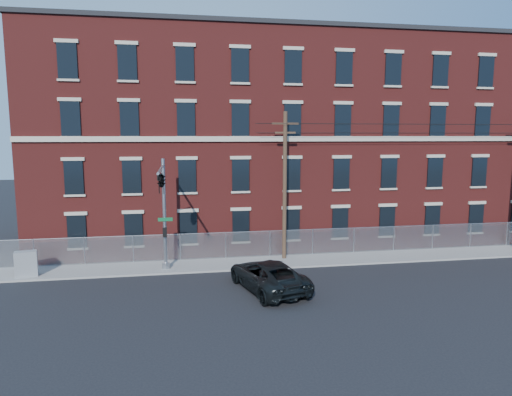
{
  "coord_description": "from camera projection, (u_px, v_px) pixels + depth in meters",
  "views": [
    {
      "loc": [
        -4.92,
        -23.77,
        8.52
      ],
      "look_at": [
        -0.24,
        4.0,
        4.59
      ],
      "focal_mm": 31.42,
      "sensor_mm": 36.0,
      "label": 1
    }
  ],
  "objects": [
    {
      "name": "utility_cabinet",
      "position": [
        26.0,
        264.0,
        26.85
      ],
      "size": [
        1.35,
        0.89,
        1.55
      ],
      "primitive_type": "cube",
      "rotation": [
        0.0,
        0.0,
        0.24
      ],
      "color": "gray",
      "rests_on": "sidewalk"
    },
    {
      "name": "mill_building",
      "position": [
        373.0,
        140.0,
        39.66
      ],
      "size": [
        55.3,
        14.32,
        16.3
      ],
      "color": "maroon",
      "rests_on": "ground"
    },
    {
      "name": "traffic_signal_mast",
      "position": [
        162.0,
        191.0,
        25.6
      ],
      "size": [
        0.9,
        6.75,
        7.0
      ],
      "color": "#9EA0A5",
      "rests_on": "ground"
    },
    {
      "name": "ground",
      "position": [
        272.0,
        288.0,
        25.2
      ],
      "size": [
        140.0,
        140.0,
        0.0
      ],
      "primitive_type": "plane",
      "color": "black",
      "rests_on": "ground"
    },
    {
      "name": "pickup_truck",
      "position": [
        268.0,
        275.0,
        24.86
      ],
      "size": [
        4.21,
        6.48,
        1.66
      ],
      "primitive_type": "imported",
      "rotation": [
        0.0,
        0.0,
        3.4
      ],
      "color": "black",
      "rests_on": "ground"
    },
    {
      "name": "chain_link_fence",
      "position": [
        413.0,
        237.0,
        33.18
      ],
      "size": [
        59.06,
        0.06,
        1.85
      ],
      "color": "#A5A8AD",
      "rests_on": "ground"
    },
    {
      "name": "utility_pole_near",
      "position": [
        285.0,
        183.0,
        30.26
      ],
      "size": [
        1.8,
        0.28,
        10.0
      ],
      "color": "#4C3626",
      "rests_on": "ground"
    },
    {
      "name": "sidewalk",
      "position": [
        422.0,
        255.0,
        32.05
      ],
      "size": [
        65.0,
        3.0,
        0.12
      ],
      "primitive_type": "cube",
      "color": "#989590",
      "rests_on": "ground"
    }
  ]
}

